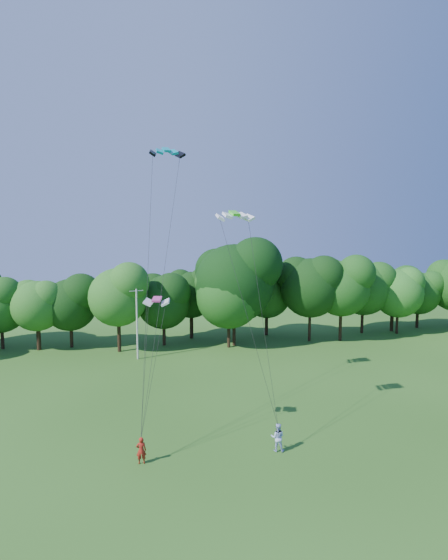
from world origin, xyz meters
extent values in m
plane|color=#275015|center=(0.00, 0.00, 0.00)|extent=(160.00, 160.00, 0.00)
cylinder|color=beige|center=(-5.00, 30.18, 4.03)|extent=(0.20, 0.20, 8.05)
cube|color=beige|center=(-5.00, 30.18, 7.85)|extent=(1.56, 0.54, 0.08)
imported|color=#A11F14|center=(-5.04, 7.13, 0.86)|extent=(0.64, 0.44, 1.72)
imported|color=#AFC1F3|center=(3.80, 6.90, 0.94)|extent=(1.10, 0.98, 1.88)
cube|color=#0592A4|center=(-2.50, 16.44, 20.90)|extent=(2.84, 1.49, 0.60)
cube|color=#41E121|center=(1.60, 10.14, 15.68)|extent=(2.63, 1.37, 0.46)
cube|color=#C7378D|center=(-3.80, 9.34, 10.02)|extent=(1.84, 1.20, 0.30)
cylinder|color=#301F12|center=(7.12, 33.83, 2.74)|extent=(0.51, 0.51, 5.48)
ellipsoid|color=black|center=(7.12, 33.83, 9.96)|extent=(10.96, 10.96, 11.95)
cylinder|color=#3A2417|center=(31.34, 35.46, 1.87)|extent=(0.44, 0.44, 3.75)
ellipsoid|color=#26621E|center=(31.34, 35.46, 6.82)|extent=(7.50, 7.50, 8.18)
camera|label=1|loc=(-5.27, -19.24, 14.40)|focal=28.00mm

